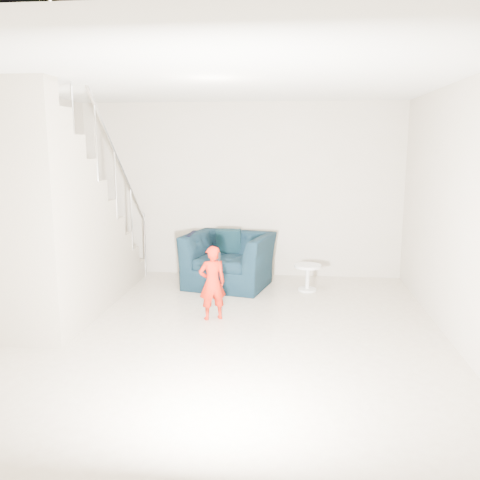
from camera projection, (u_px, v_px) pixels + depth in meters
name	position (u px, v px, depth m)	size (l,w,h in m)	color
floor	(215.00, 337.00, 5.50)	(5.50, 5.50, 0.00)	tan
ceiling	(212.00, 78.00, 5.01)	(5.50, 5.50, 0.00)	silver
back_wall	(241.00, 190.00, 7.94)	(5.00, 5.00, 0.00)	#ABA18B
front_wall	(129.00, 284.00, 2.57)	(5.00, 5.00, 0.00)	#ABA18B
right_wall	(464.00, 217.00, 5.00)	(5.50, 5.50, 0.00)	#ABA18B
armchair	(229.00, 260.00, 7.45)	(1.19, 1.04, 0.77)	black
toddler	(212.00, 283.00, 5.99)	(0.32, 0.21, 0.89)	#A30509
side_table	(308.00, 273.00, 7.22)	(0.38, 0.38, 0.38)	silver
staircase	(56.00, 238.00, 6.07)	(1.02, 3.03, 3.62)	#ADA089
cushion	(229.00, 241.00, 7.69)	(0.37, 0.11, 0.35)	black
throw	(192.00, 253.00, 7.48)	(0.05, 0.52, 0.59)	black
phone	(219.00, 257.00, 5.87)	(0.02, 0.05, 0.10)	black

